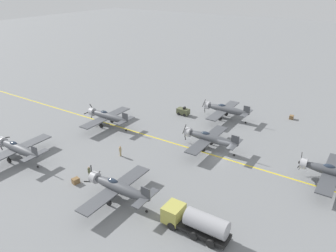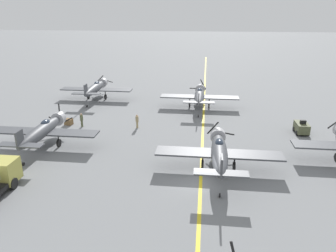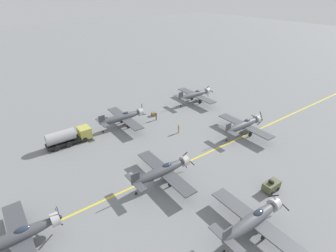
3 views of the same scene
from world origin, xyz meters
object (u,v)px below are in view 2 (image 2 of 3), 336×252
(airplane_mid_center, at_px, (219,152))
(tow_tractor, at_px, (302,127))
(airplane_far_center, at_px, (199,96))
(ground_crew_walking, at_px, (137,121))
(airplane_mid_left, at_px, (43,130))
(supply_crate_by_tanker, at_px, (69,122))
(airplane_far_left, at_px, (96,88))
(ground_crew_inspecting, at_px, (82,119))

(airplane_mid_center, bearing_deg, tow_tractor, 49.96)
(tow_tractor, bearing_deg, airplane_far_center, 143.61)
(airplane_mid_center, height_order, ground_crew_walking, airplane_mid_center)
(airplane_mid_left, relative_size, airplane_far_center, 1.00)
(tow_tractor, relative_size, supply_crate_by_tanker, 2.75)
(airplane_far_left, distance_m, airplane_mid_center, 30.86)
(ground_crew_walking, bearing_deg, airplane_far_center, 51.85)
(airplane_mid_left, relative_size, airplane_far_left, 1.00)
(airplane_mid_center, relative_size, ground_crew_walking, 6.63)
(tow_tractor, xyz_separation_m, ground_crew_walking, (-20.57, -0.40, 0.20))
(airplane_mid_center, distance_m, ground_crew_walking, 14.89)
(airplane_far_left, relative_size, airplane_mid_center, 1.00)
(airplane_mid_left, distance_m, airplane_far_left, 20.17)
(airplane_far_left, relative_size, supply_crate_by_tanker, 12.69)
(airplane_far_left, relative_size, tow_tractor, 4.62)
(airplane_mid_center, relative_size, supply_crate_by_tanker, 12.69)
(airplane_mid_left, xyz_separation_m, supply_crate_by_tanker, (-0.37, 7.59, -1.62))
(airplane_far_center, relative_size, ground_crew_inspecting, 6.52)
(airplane_mid_left, bearing_deg, airplane_mid_center, -13.75)
(supply_crate_by_tanker, bearing_deg, tow_tractor, 0.33)
(airplane_mid_left, xyz_separation_m, tow_tractor, (29.54, 7.76, -1.22))
(ground_crew_walking, bearing_deg, supply_crate_by_tanker, 178.60)
(airplane_far_left, height_order, tow_tractor, airplane_far_left)
(airplane_mid_center, height_order, airplane_far_center, same)
(ground_crew_walking, relative_size, ground_crew_inspecting, 0.98)
(airplane_mid_left, relative_size, ground_crew_walking, 6.63)
(airplane_mid_left, xyz_separation_m, ground_crew_inspecting, (1.70, 6.97, -1.01))
(tow_tractor, height_order, ground_crew_inspecting, ground_crew_inspecting)
(airplane_mid_center, height_order, ground_crew_inspecting, airplane_mid_center)
(airplane_mid_center, distance_m, airplane_far_center, 20.89)
(airplane_mid_left, distance_m, airplane_far_center, 24.00)
(airplane_mid_left, bearing_deg, airplane_far_center, 42.63)
(airplane_far_center, bearing_deg, airplane_mid_left, -143.71)
(airplane_far_left, height_order, airplane_far_center, same)
(airplane_mid_left, distance_m, tow_tractor, 30.57)
(airplane_mid_center, relative_size, tow_tractor, 4.62)
(airplane_far_left, height_order, ground_crew_inspecting, airplane_far_left)
(ground_crew_inspecting, xyz_separation_m, supply_crate_by_tanker, (-2.07, 0.62, -0.61))
(airplane_mid_center, xyz_separation_m, ground_crew_walking, (-10.08, 10.90, -1.02))
(airplane_far_center, distance_m, supply_crate_by_tanker, 19.68)
(airplane_mid_left, bearing_deg, tow_tractor, 11.51)
(airplane_far_center, distance_m, tow_tractor, 15.98)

